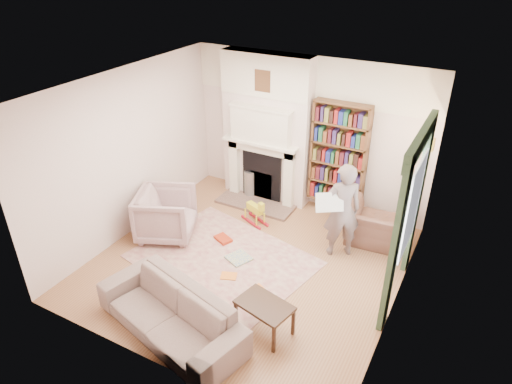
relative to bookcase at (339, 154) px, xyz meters
The scene contains 25 objects.
floor 2.51m from the bookcase, 107.05° to the right, with size 4.50×4.50×0.00m, color brown.
ceiling 2.75m from the bookcase, 107.05° to the right, with size 4.50×4.50×0.00m, color white.
wall_back 0.70m from the bookcase, 168.69° to the left, with size 4.50×4.50×0.00m, color silver.
wall_front 4.42m from the bookcase, 98.46° to the right, with size 4.50×4.50×0.00m, color silver.
wall_left 3.60m from the bookcase, 143.83° to the right, with size 4.50×4.50×0.00m, color silver.
wall_right 2.67m from the bookcase, 52.96° to the right, with size 4.50×4.50×0.00m, color silver.
fireplace 1.42m from the bookcase, behind, with size 1.70×0.58×2.80m.
bookcase is the anchor object (origin of this frame).
window 2.36m from the bookcase, 47.34° to the right, with size 0.02×0.90×1.30m, color silver.
curtain_left 2.87m from the bookcase, 57.36° to the right, with size 0.07×0.32×2.40m, color #30462D.
curtain_right 1.86m from the bookcase, 33.35° to the right, with size 0.07×0.32×2.40m, color #30462D.
pelmet 2.60m from the bookcase, 48.16° to the right, with size 0.09×1.70×0.24m, color #30462D.
wall_sconce 1.68m from the bookcase, 24.19° to the right, with size 0.20×0.24×0.24m, color gold, non-canonical shape.
rug 2.75m from the bookcase, 114.72° to the right, with size 2.65×2.04×0.01m, color beige.
armchair_reading 1.42m from the bookcase, 32.19° to the right, with size 1.01×0.88×0.66m, color brown.
armchair_left 3.18m from the bookcase, 136.77° to the right, with size 0.90×0.93×0.84m, color #C1AD9F.
sofa 4.05m from the bookcase, 101.93° to the right, with size 2.14×0.84×0.62m, color gray.
man_reading 1.36m from the bookcase, 67.00° to the right, with size 0.58×0.38×1.60m, color #63534F.
newspaper 1.46m from the bookcase, 75.57° to the right, with size 0.43×0.02×0.30m, color silver.
coffee_table 3.42m from the bookcase, 85.93° to the right, with size 0.70×0.45×0.45m, color #372013, non-canonical shape.
paraffin_heater 1.91m from the bookcase, behind, with size 0.24×0.24×0.55m, color #9EA2A5.
rocking_horse 1.80m from the bookcase, 136.86° to the right, with size 0.55×0.22×0.48m, color gold, non-canonical shape.
board_game 2.56m from the bookcase, 111.05° to the right, with size 0.34×0.34×0.03m, color #F0CF55.
game_box_lid 2.51m from the bookcase, 126.03° to the right, with size 0.30×0.20×0.05m, color #A22B12.
comic_annuals 2.90m from the bookcase, 99.96° to the right, with size 0.84×0.33×0.02m.
Camera 1 is at (2.85, -5.04, 4.48)m, focal length 32.00 mm.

